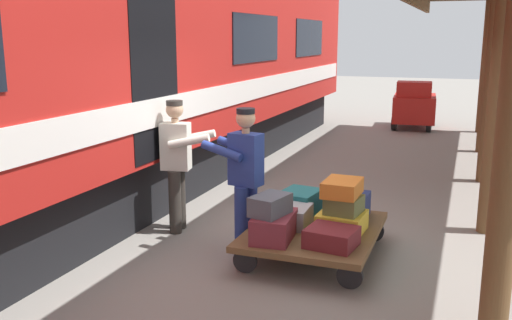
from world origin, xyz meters
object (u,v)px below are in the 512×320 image
train_car (57,69)px  suitcase_orange_carryall (342,188)px  suitcase_maroon_trunk (332,237)px  suitcase_yellow_case (342,222)px  suitcase_slate_roller (270,205)px  suitcase_navy_fabric (351,207)px  suitcase_olive_duffel (344,205)px  baggage_tug (414,106)px  luggage_cart (314,232)px  suitcase_gray_aluminum (288,215)px  suitcase_burgundy_valise (274,227)px  porter_by_door (178,161)px  suitcase_teal_softside (300,202)px  porter_in_overalls (244,176)px

train_car → suitcase_orange_carryall: (-3.92, 0.15, -1.23)m
suitcase_maroon_trunk → suitcase_yellow_case: bearing=-90.0°
suitcase_yellow_case → suitcase_slate_roller: (0.67, 0.52, 0.27)m
suitcase_navy_fabric → suitcase_olive_duffel: 0.52m
suitcase_yellow_case → baggage_tug: (0.17, -10.04, 0.18)m
suitcase_orange_carryall → suitcase_navy_fabric: bearing=-92.1°
suitcase_maroon_trunk → baggage_tug: (0.17, -10.54, 0.19)m
luggage_cart → suitcase_gray_aluminum: suitcase_gray_aluminum is taller
suitcase_burgundy_valise → suitcase_orange_carryall: (-0.62, -0.54, 0.36)m
suitcase_maroon_trunk → suitcase_gray_aluminum: suitcase_gray_aluminum is taller
suitcase_navy_fabric → suitcase_olive_duffel: bearing=92.1°
suitcase_navy_fabric → porter_by_door: size_ratio=0.35×
suitcase_olive_duffel → suitcase_orange_carryall: 0.19m
suitcase_yellow_case → suitcase_navy_fabric: 0.50m
luggage_cart → train_car: bearing=-3.0°
suitcase_teal_softside → suitcase_orange_carryall: bearing=143.5°
luggage_cart → porter_by_door: 1.99m
suitcase_navy_fabric → baggage_tug: baggage_tug is taller
suitcase_navy_fabric → suitcase_slate_roller: suitcase_slate_roller is taller
baggage_tug → porter_by_door: bearing=78.3°
luggage_cart → suitcase_burgundy_valise: bearing=57.4°
suitcase_gray_aluminum → baggage_tug: bearing=-92.7°
luggage_cart → suitcase_teal_softside: size_ratio=3.42×
train_car → porter_by_door: size_ratio=12.04×
train_car → porter_in_overalls: size_ratio=12.04×
suitcase_navy_fabric → suitcase_teal_softside: (0.64, 0.00, -0.00)m
suitcase_yellow_case → porter_by_door: 2.26m
suitcase_gray_aluminum → suitcase_burgundy_valise: 0.50m
suitcase_yellow_case → porter_in_overalls: bearing=8.8°
suitcase_gray_aluminum → suitcase_olive_duffel: size_ratio=1.27×
suitcase_gray_aluminum → porter_by_door: bearing=-8.8°
suitcase_olive_duffel → suitcase_navy_fabric: bearing=-87.9°
porter_by_door → baggage_tug: bearing=-101.7°
train_car → luggage_cart: (-3.62, 0.19, -1.77)m
luggage_cart → suitcase_olive_duffel: size_ratio=4.64×
suitcase_yellow_case → suitcase_olive_duffel: size_ratio=1.31×
suitcase_olive_duffel → baggage_tug: (0.18, -10.04, -0.02)m
train_car → suitcase_teal_softside: size_ratio=38.75×
suitcase_maroon_trunk → suitcase_gray_aluminum: (0.64, -0.50, 0.02)m
suitcase_burgundy_valise → porter_in_overalls: bearing=-34.6°
suitcase_maroon_trunk → baggage_tug: 10.55m
suitcase_maroon_trunk → suitcase_gray_aluminum: 0.81m
suitcase_olive_duffel → suitcase_slate_roller: size_ratio=0.87×
suitcase_navy_fabric → porter_in_overalls: size_ratio=0.35×
suitcase_orange_carryall → porter_in_overalls: bearing=10.9°
luggage_cart → suitcase_yellow_case: bearing=180.0°
suitcase_yellow_case → porter_in_overalls: 1.22m
train_car → suitcase_teal_softside: (-3.30, -0.31, -1.58)m
suitcase_slate_roller → porter_by_door: size_ratio=0.26×
suitcase_olive_duffel → suitcase_yellow_case: bearing=6.7°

